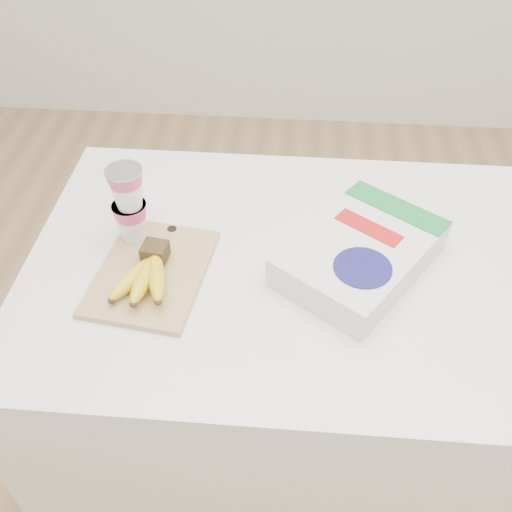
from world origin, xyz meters
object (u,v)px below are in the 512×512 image
(bananas, at_px, (146,274))
(cutting_board, at_px, (152,272))
(cereal_box, at_px, (360,253))
(yogurt_stack, at_px, (129,202))
(table, at_px, (294,380))

(bananas, bearing_deg, cutting_board, 88.54)
(bananas, distance_m, cereal_box, 0.42)
(cutting_board, bearing_deg, yogurt_stack, 127.91)
(cutting_board, bearing_deg, bananas, -83.83)
(yogurt_stack, relative_size, cereal_box, 0.44)
(yogurt_stack, height_order, cereal_box, yogurt_stack)
(table, height_order, cereal_box, cereal_box)
(yogurt_stack, bearing_deg, table, -5.08)
(yogurt_stack, distance_m, cereal_box, 0.47)
(yogurt_stack, bearing_deg, cutting_board, -59.72)
(table, relative_size, yogurt_stack, 6.62)
(table, xyz_separation_m, yogurt_stack, (-0.35, 0.03, 0.53))
(yogurt_stack, xyz_separation_m, cereal_box, (0.46, -0.03, -0.07))
(cutting_board, relative_size, bananas, 1.65)
(bananas, distance_m, yogurt_stack, 0.15)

